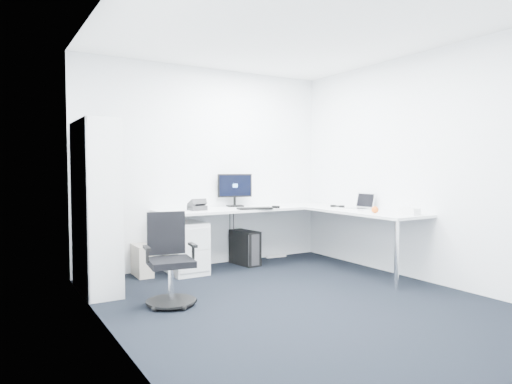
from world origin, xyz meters
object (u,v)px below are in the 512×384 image
bookshelf (96,207)px  monitor (235,190)px  l_desk (268,239)px  task_chair (171,260)px  laptop (356,201)px

bookshelf → monitor: bookshelf is taller
l_desk → monitor: monitor is taller
bookshelf → monitor: (1.99, 0.52, 0.11)m
task_chair → laptop: size_ratio=2.95×
l_desk → bookshelf: 2.24m
bookshelf → task_chair: size_ratio=2.05×
laptop → bookshelf: bearing=163.9°
l_desk → bookshelf: bookshelf is taller
laptop → monitor: bearing=130.3°
l_desk → monitor: 0.88m
l_desk → task_chair: 1.87m
monitor → laptop: bearing=-33.8°
task_chair → monitor: size_ratio=1.83×
bookshelf → monitor: 2.06m
l_desk → bookshelf: size_ratio=1.49×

